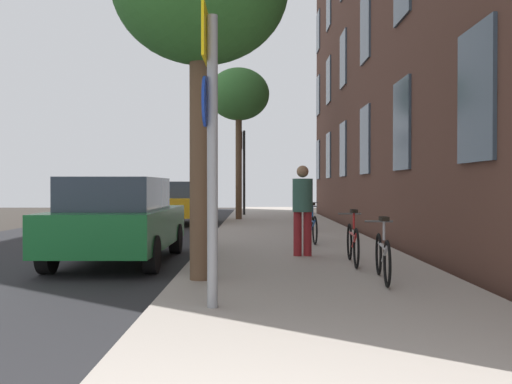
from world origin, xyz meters
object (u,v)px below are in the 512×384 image
Objects in this scene: bicycle_3 at (310,218)px; car_0 at (118,219)px; tree_far at (238,96)px; sign_post at (209,133)px; traffic_light at (241,157)px; bicycle_1 at (352,243)px; car_1 at (189,202)px; bicycle_2 at (311,227)px; pedestrian_0 at (302,204)px; bicycle_0 at (382,256)px.

car_0 is at bearing -122.77° from bicycle_3.
sign_post is at bearing -89.33° from tree_far.
bicycle_3 is at bearing 57.23° from car_0.
traffic_light is 0.64× the size of tree_far.
traffic_light is 16.88m from bicycle_1.
tree_far is 1.46× the size of car_1.
tree_far reaches higher than sign_post.
car_1 is (0.08, 10.81, -0.00)m from car_0.
tree_far is 3.64× the size of bicycle_3.
bicycle_1 is 7.65m from bicycle_3.
traffic_light reaches higher than bicycle_3.
car_1 is at bearing 115.46° from bicycle_2.
bicycle_3 is (0.01, 7.65, -0.01)m from bicycle_1.
pedestrian_0 is (-0.78, -6.51, 0.64)m from bicycle_3.
tree_far reaches higher than bicycle_2.
traffic_light is at bearing 98.02° from bicycle_1.
car_1 is (-4.21, 11.78, 0.35)m from bicycle_1.
sign_post is 0.54× the size of tree_far.
bicycle_0 is 3.07m from pedestrian_0.
bicycle_2 is at bearing 95.05° from bicycle_0.
bicycle_2 is (-0.35, 3.67, -0.00)m from bicycle_1.
pedestrian_0 is at bearing 72.97° from sign_post.
sign_post reaches higher than pedestrian_0.
sign_post reaches higher than bicycle_0.
traffic_light is at bearing 68.56° from car_1.
traffic_light is 5.49m from car_1.
bicycle_3 is at bearing -44.39° from car_1.
pedestrian_0 is (1.61, -12.03, -4.03)m from tree_far.
bicycle_0 is at bearing -85.69° from bicycle_1.
tree_far is at bearing 81.12° from car_0.
bicycle_2 is at bearing 80.36° from pedestrian_0.
bicycle_1 and bicycle_2 have the same top height.
bicycle_3 is (2.34, -8.90, -2.32)m from traffic_light.
car_0 reaches higher than bicycle_2.
tree_far is 4.88m from car_1.
bicycle_1 reaches higher than bicycle_0.
bicycle_1 is at bearing 57.75° from sign_post.
car_1 is at bearing 107.81° from bicycle_0.
car_1 reaches higher than bicycle_0.
bicycle_2 is at bearing 95.39° from bicycle_1.
tree_far is 1.40× the size of car_0.
bicycle_2 is at bearing -77.91° from tree_far.
car_0 is at bearing 167.17° from bicycle_1.
bicycle_1 is at bearing -70.34° from car_1.
tree_far is 3.53× the size of bicycle_1.
sign_post is 16.93m from tree_far.
car_0 is 10.81m from car_1.
tree_far is 12.79m from pedestrian_0.
car_1 reaches higher than bicycle_3.
car_1 is (-1.83, -1.39, -4.31)m from tree_far.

